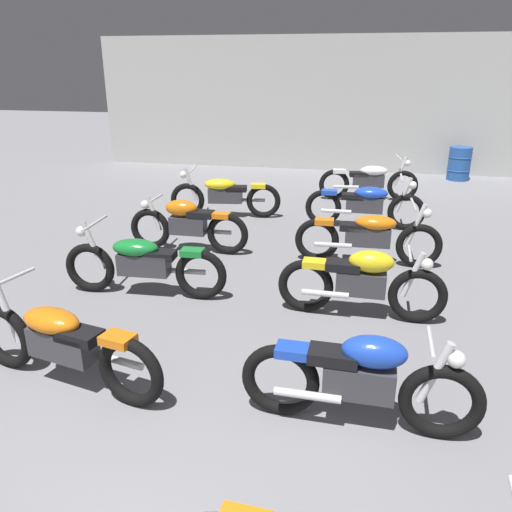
{
  "coord_description": "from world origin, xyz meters",
  "views": [
    {
      "loc": [
        1.25,
        -0.79,
        2.84
      ],
      "look_at": [
        0.0,
        5.15,
        0.55
      ],
      "focal_mm": 35.77,
      "sensor_mm": 36.0,
      "label": 1
    }
  ],
  "objects_px": {
    "motorcycle_right_row_1": "(360,378)",
    "motorcycle_right_row_5": "(369,180)",
    "motorcycle_left_row_4": "(225,195)",
    "motorcycle_left_row_1": "(62,342)",
    "motorcycle_left_row_3": "(187,224)",
    "motorcycle_right_row_2": "(362,281)",
    "motorcycle_right_row_3": "(369,236)",
    "oil_drum": "(459,164)",
    "motorcycle_left_row_2": "(143,263)",
    "motorcycle_right_row_4": "(365,204)"
  },
  "relations": [
    {
      "from": "motorcycle_left_row_3",
      "to": "motorcycle_right_row_5",
      "type": "relative_size",
      "value": 0.91
    },
    {
      "from": "motorcycle_left_row_3",
      "to": "oil_drum",
      "type": "xyz_separation_m",
      "value": [
        5.13,
        6.66,
        -0.03
      ]
    },
    {
      "from": "motorcycle_right_row_2",
      "to": "motorcycle_right_row_4",
      "type": "bearing_deg",
      "value": 89.87
    },
    {
      "from": "motorcycle_right_row_1",
      "to": "motorcycle_right_row_5",
      "type": "distance_m",
      "value": 7.78
    },
    {
      "from": "motorcycle_left_row_2",
      "to": "motorcycle_right_row_1",
      "type": "height_order",
      "value": "motorcycle_left_row_2"
    },
    {
      "from": "motorcycle_left_row_2",
      "to": "motorcycle_right_row_2",
      "type": "xyz_separation_m",
      "value": [
        2.77,
        -0.05,
        0.01
      ]
    },
    {
      "from": "motorcycle_left_row_1",
      "to": "motorcycle_right_row_3",
      "type": "bearing_deg",
      "value": 53.72
    },
    {
      "from": "motorcycle_left_row_2",
      "to": "motorcycle_left_row_3",
      "type": "bearing_deg",
      "value": 89.74
    },
    {
      "from": "motorcycle_left_row_2",
      "to": "motorcycle_right_row_1",
      "type": "xyz_separation_m",
      "value": [
        2.78,
        -2.05,
        0.01
      ]
    },
    {
      "from": "motorcycle_left_row_4",
      "to": "motorcycle_right_row_3",
      "type": "xyz_separation_m",
      "value": [
        2.77,
        -2.02,
        0.0
      ]
    },
    {
      "from": "motorcycle_right_row_1",
      "to": "motorcycle_right_row_2",
      "type": "distance_m",
      "value": 2.0
    },
    {
      "from": "motorcycle_left_row_4",
      "to": "motorcycle_right_row_3",
      "type": "height_order",
      "value": "same"
    },
    {
      "from": "oil_drum",
      "to": "motorcycle_right_row_3",
      "type": "bearing_deg",
      "value": -109.04
    },
    {
      "from": "motorcycle_right_row_3",
      "to": "motorcycle_right_row_1",
      "type": "bearing_deg",
      "value": -90.82
    },
    {
      "from": "motorcycle_right_row_3",
      "to": "oil_drum",
      "type": "relative_size",
      "value": 2.56
    },
    {
      "from": "motorcycle_left_row_4",
      "to": "oil_drum",
      "type": "xyz_separation_m",
      "value": [
        5.06,
        4.63,
        -0.03
      ]
    },
    {
      "from": "motorcycle_left_row_3",
      "to": "motorcycle_left_row_4",
      "type": "relative_size",
      "value": 0.91
    },
    {
      "from": "motorcycle_left_row_3",
      "to": "motorcycle_left_row_4",
      "type": "xyz_separation_m",
      "value": [
        0.06,
        2.03,
        -0.01
      ]
    },
    {
      "from": "motorcycle_left_row_1",
      "to": "motorcycle_right_row_5",
      "type": "distance_m",
      "value": 8.22
    },
    {
      "from": "motorcycle_left_row_3",
      "to": "motorcycle_right_row_4",
      "type": "relative_size",
      "value": 0.91
    },
    {
      "from": "motorcycle_right_row_1",
      "to": "motorcycle_right_row_4",
      "type": "xyz_separation_m",
      "value": [
        -0.01,
        5.67,
        -0.01
      ]
    },
    {
      "from": "motorcycle_right_row_1",
      "to": "motorcycle_right_row_2",
      "type": "height_order",
      "value": "same"
    },
    {
      "from": "motorcycle_right_row_2",
      "to": "motorcycle_right_row_5",
      "type": "distance_m",
      "value": 5.77
    },
    {
      "from": "motorcycle_right_row_2",
      "to": "motorcycle_right_row_3",
      "type": "bearing_deg",
      "value": 87.67
    },
    {
      "from": "motorcycle_right_row_2",
      "to": "oil_drum",
      "type": "xyz_separation_m",
      "value": [
        2.37,
        8.43,
        -0.03
      ]
    },
    {
      "from": "motorcycle_left_row_4",
      "to": "motorcycle_right_row_3",
      "type": "distance_m",
      "value": 3.43
    },
    {
      "from": "motorcycle_right_row_4",
      "to": "oil_drum",
      "type": "relative_size",
      "value": 2.55
    },
    {
      "from": "motorcycle_left_row_3",
      "to": "oil_drum",
      "type": "relative_size",
      "value": 2.32
    },
    {
      "from": "motorcycle_right_row_1",
      "to": "motorcycle_right_row_4",
      "type": "bearing_deg",
      "value": 90.1
    },
    {
      "from": "motorcycle_left_row_1",
      "to": "motorcycle_right_row_4",
      "type": "bearing_deg",
      "value": 64.47
    },
    {
      "from": "motorcycle_left_row_1",
      "to": "motorcycle_left_row_3",
      "type": "relative_size",
      "value": 1.09
    },
    {
      "from": "motorcycle_left_row_3",
      "to": "motorcycle_right_row_3",
      "type": "xyz_separation_m",
      "value": [
        2.83,
        0.01,
        -0.01
      ]
    },
    {
      "from": "motorcycle_left_row_4",
      "to": "oil_drum",
      "type": "relative_size",
      "value": 2.54
    },
    {
      "from": "motorcycle_left_row_4",
      "to": "motorcycle_right_row_1",
      "type": "relative_size",
      "value": 1.1
    },
    {
      "from": "motorcycle_left_row_1",
      "to": "motorcycle_right_row_2",
      "type": "relative_size",
      "value": 1.09
    },
    {
      "from": "motorcycle_left_row_3",
      "to": "motorcycle_right_row_1",
      "type": "relative_size",
      "value": 1.0
    },
    {
      "from": "motorcycle_left_row_1",
      "to": "motorcycle_right_row_4",
      "type": "relative_size",
      "value": 0.99
    },
    {
      "from": "motorcycle_left_row_1",
      "to": "motorcycle_right_row_4",
      "type": "distance_m",
      "value": 6.24
    },
    {
      "from": "motorcycle_right_row_1",
      "to": "oil_drum",
      "type": "height_order",
      "value": "motorcycle_right_row_1"
    },
    {
      "from": "motorcycle_left_row_1",
      "to": "motorcycle_right_row_3",
      "type": "height_order",
      "value": "same"
    },
    {
      "from": "motorcycle_left_row_2",
      "to": "motorcycle_right_row_4",
      "type": "bearing_deg",
      "value": 52.48
    },
    {
      "from": "motorcycle_right_row_3",
      "to": "oil_drum",
      "type": "xyz_separation_m",
      "value": [
        2.29,
        6.65,
        -0.03
      ]
    },
    {
      "from": "motorcycle_right_row_1",
      "to": "motorcycle_right_row_4",
      "type": "relative_size",
      "value": 0.91
    },
    {
      "from": "motorcycle_left_row_3",
      "to": "motorcycle_right_row_5",
      "type": "xyz_separation_m",
      "value": [
        2.83,
        4.0,
        -0.01
      ]
    },
    {
      "from": "motorcycle_left_row_4",
      "to": "motorcycle_right_row_5",
      "type": "relative_size",
      "value": 1.0
    },
    {
      "from": "motorcycle_left_row_1",
      "to": "motorcycle_right_row_5",
      "type": "bearing_deg",
      "value": 70.41
    },
    {
      "from": "motorcycle_left_row_3",
      "to": "motorcycle_right_row_1",
      "type": "bearing_deg",
      "value": -53.66
    },
    {
      "from": "motorcycle_left_row_1",
      "to": "motorcycle_right_row_3",
      "type": "distance_m",
      "value": 4.65
    },
    {
      "from": "motorcycle_left_row_4",
      "to": "motorcycle_left_row_2",
      "type": "bearing_deg",
      "value": -91.05
    },
    {
      "from": "motorcycle_left_row_3",
      "to": "motorcycle_right_row_2",
      "type": "xyz_separation_m",
      "value": [
        2.76,
        -1.77,
        0.0
      ]
    }
  ]
}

